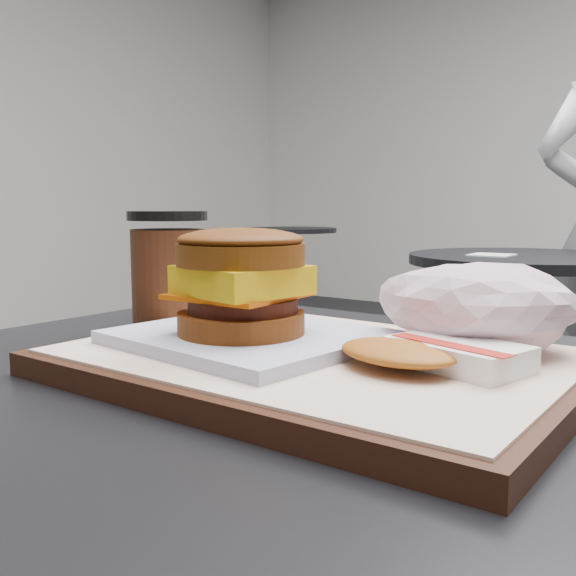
{
  "coord_description": "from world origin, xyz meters",
  "views": [
    {
      "loc": [
        0.24,
        -0.37,
        0.9
      ],
      "look_at": [
        -0.06,
        0.03,
        0.83
      ],
      "focal_mm": 40.0,
      "sensor_mm": 36.0,
      "label": 1
    }
  ],
  "objects_px": {
    "hash_brown": "(431,353)",
    "neighbor_table": "(521,318)",
    "breakfast_sandwich": "(244,296)",
    "coffee_cup": "(169,276)",
    "serving_tray": "(317,363)",
    "crumpled_wrapper": "(475,305)"
  },
  "relations": [
    {
      "from": "serving_tray",
      "to": "crumpled_wrapper",
      "type": "distance_m",
      "value": 0.13
    },
    {
      "from": "hash_brown",
      "to": "crumpled_wrapper",
      "type": "relative_size",
      "value": 0.86
    },
    {
      "from": "serving_tray",
      "to": "coffee_cup",
      "type": "bearing_deg",
      "value": 167.95
    },
    {
      "from": "hash_brown",
      "to": "breakfast_sandwich",
      "type": "bearing_deg",
      "value": -173.12
    },
    {
      "from": "breakfast_sandwich",
      "to": "hash_brown",
      "type": "distance_m",
      "value": 0.15
    },
    {
      "from": "crumpled_wrapper",
      "to": "coffee_cup",
      "type": "bearing_deg",
      "value": -173.59
    },
    {
      "from": "serving_tray",
      "to": "neighbor_table",
      "type": "xyz_separation_m",
      "value": [
        -0.32,
        1.63,
        -0.23
      ]
    },
    {
      "from": "serving_tray",
      "to": "coffee_cup",
      "type": "height_order",
      "value": "coffee_cup"
    },
    {
      "from": "crumpled_wrapper",
      "to": "coffee_cup",
      "type": "distance_m",
      "value": 0.31
    },
    {
      "from": "breakfast_sandwich",
      "to": "neighbor_table",
      "type": "height_order",
      "value": "breakfast_sandwich"
    },
    {
      "from": "coffee_cup",
      "to": "neighbor_table",
      "type": "xyz_separation_m",
      "value": [
        -0.11,
        1.58,
        -0.28
      ]
    },
    {
      "from": "serving_tray",
      "to": "breakfast_sandwich",
      "type": "relative_size",
      "value": 1.85
    },
    {
      "from": "coffee_cup",
      "to": "hash_brown",
      "type": "bearing_deg",
      "value": -8.59
    },
    {
      "from": "crumpled_wrapper",
      "to": "neighbor_table",
      "type": "bearing_deg",
      "value": 105.06
    },
    {
      "from": "breakfast_sandwich",
      "to": "coffee_cup",
      "type": "bearing_deg",
      "value": 157.43
    },
    {
      "from": "serving_tray",
      "to": "crumpled_wrapper",
      "type": "height_order",
      "value": "crumpled_wrapper"
    },
    {
      "from": "hash_brown",
      "to": "neighbor_table",
      "type": "distance_m",
      "value": 1.7
    },
    {
      "from": "coffee_cup",
      "to": "breakfast_sandwich",
      "type": "bearing_deg",
      "value": -22.57
    },
    {
      "from": "crumpled_wrapper",
      "to": "neighbor_table",
      "type": "relative_size",
      "value": 0.2
    },
    {
      "from": "coffee_cup",
      "to": "crumpled_wrapper",
      "type": "bearing_deg",
      "value": 6.41
    },
    {
      "from": "breakfast_sandwich",
      "to": "hash_brown",
      "type": "height_order",
      "value": "breakfast_sandwich"
    },
    {
      "from": "neighbor_table",
      "to": "crumpled_wrapper",
      "type": "bearing_deg",
      "value": -74.94
    }
  ]
}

